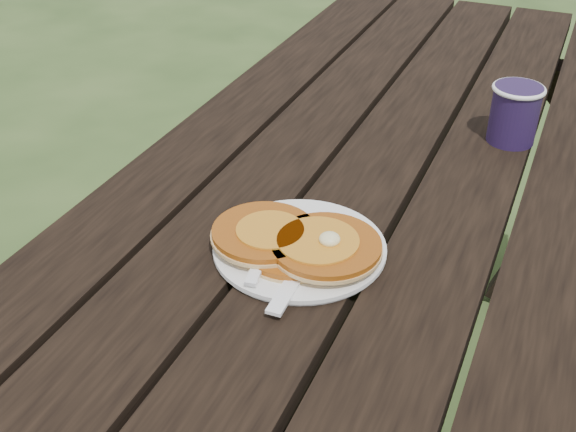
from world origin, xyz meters
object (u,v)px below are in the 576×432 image
at_px(picnic_table, 372,320).
at_px(pancake_stack, 297,242).
at_px(plate, 300,249).
at_px(coffee_cup, 515,111).

distance_m(picnic_table, pancake_stack, 0.53).
bearing_deg(plate, pancake_stack, -87.17).
xyz_separation_m(plate, pancake_stack, (0.00, -0.01, 0.02)).
height_order(plate, pancake_stack, pancake_stack).
bearing_deg(coffee_cup, pancake_stack, -114.35).
distance_m(picnic_table, plate, 0.51).
bearing_deg(picnic_table, coffee_cup, 31.47).
bearing_deg(picnic_table, pancake_stack, -93.51).
bearing_deg(pancake_stack, plate, 92.83).
xyz_separation_m(picnic_table, coffee_cup, (0.19, 0.11, 0.44)).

